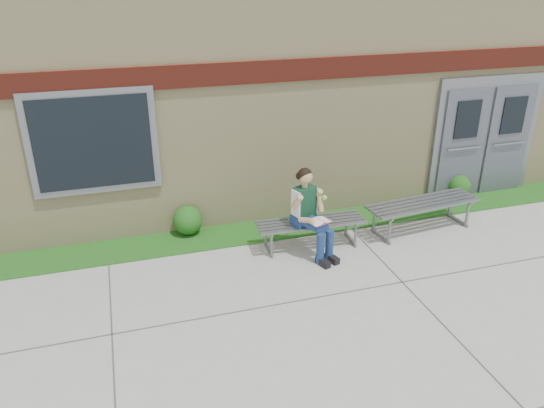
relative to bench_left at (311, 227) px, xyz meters
name	(u,v)px	position (x,y,z in m)	size (l,w,h in m)	color
ground	(353,315)	(-0.12, -1.88, -0.35)	(80.00, 80.00, 0.00)	#9E9E99
grass_strip	(289,227)	(-0.12, 0.72, -0.34)	(16.00, 0.80, 0.02)	#185316
school_building	(239,69)	(-0.12, 4.11, 1.76)	(16.20, 6.22, 4.20)	beige
bench_left	(311,227)	(0.00, 0.00, 0.00)	(1.74, 0.56, 0.45)	slate
bench_right	(422,208)	(2.00, 0.00, 0.05)	(2.02, 0.75, 0.51)	slate
girl	(310,212)	(-0.09, -0.20, 0.36)	(0.62, 0.88, 1.37)	navy
shrub_mid	(188,220)	(-1.81, 0.97, -0.08)	(0.49, 0.49, 0.49)	#185316
shrub_east	(459,186)	(3.41, 0.97, -0.11)	(0.44, 0.44, 0.44)	#185316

